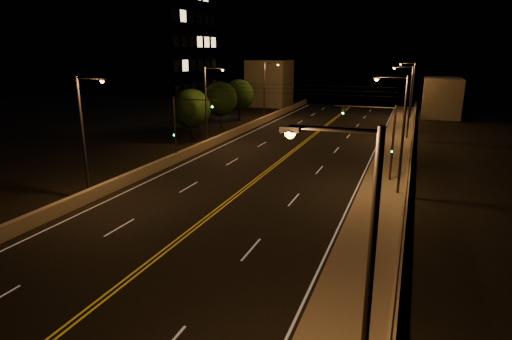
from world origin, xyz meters
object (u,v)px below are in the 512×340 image
(streetlight_0, at_px, (359,274))
(streetlight_5, at_px, (208,102))
(streetlight_6, at_px, (266,88))
(traffic_signal_right, at_px, (382,135))
(building_tower, at_px, (129,31))
(tree_2, at_px, (239,95))
(streetlight_4, at_px, (85,130))
(streetlight_3, at_px, (411,87))
(tree_1, at_px, (220,99))
(streetlight_2, at_px, (408,98))
(tree_0, at_px, (191,109))
(traffic_signal_left, at_px, (183,122))
(streetlight_1, at_px, (400,129))

(streetlight_0, xyz_separation_m, streetlight_5, (-21.45, 34.12, 0.00))
(streetlight_6, distance_m, traffic_signal_right, 34.47)
(streetlight_6, relative_size, building_tower, 0.31)
(streetlight_5, height_order, tree_2, streetlight_5)
(streetlight_6, xyz_separation_m, traffic_signal_right, (19.97, -28.07, -1.18))
(building_tower, height_order, tree_2, building_tower)
(streetlight_6, distance_m, tree_2, 4.55)
(building_tower, bearing_deg, streetlight_0, -49.21)
(streetlight_4, xyz_separation_m, tree_2, (-4.34, 39.55, -1.16))
(streetlight_3, distance_m, building_tower, 46.30)
(streetlight_0, relative_size, building_tower, 0.31)
(streetlight_3, height_order, tree_1, streetlight_3)
(traffic_signal_right, relative_size, building_tower, 0.23)
(streetlight_2, relative_size, streetlight_3, 1.00)
(tree_2, bearing_deg, tree_1, -89.30)
(streetlight_3, height_order, tree_0, streetlight_3)
(streetlight_6, bearing_deg, streetlight_3, 24.25)
(traffic_signal_right, xyz_separation_m, tree_1, (-24.23, 20.14, 0.07))
(building_tower, bearing_deg, traffic_signal_left, -46.01)
(streetlight_4, height_order, streetlight_6, same)
(streetlight_0, xyz_separation_m, tree_2, (-25.79, 53.82, -1.16))
(streetlight_2, bearing_deg, traffic_signal_left, -135.82)
(streetlight_2, distance_m, tree_2, 26.91)
(building_tower, bearing_deg, tree_2, 11.92)
(streetlight_2, distance_m, streetlight_3, 17.93)
(streetlight_5, height_order, tree_1, streetlight_5)
(building_tower, height_order, tree_1, building_tower)
(streetlight_0, height_order, streetlight_6, same)
(tree_1, bearing_deg, streetlight_1, -42.43)
(streetlight_2, height_order, streetlight_4, same)
(streetlight_2, height_order, building_tower, building_tower)
(streetlight_0, distance_m, tree_0, 43.75)
(traffic_signal_right, xyz_separation_m, traffic_signal_left, (-18.90, 0.00, 0.00))
(streetlight_2, height_order, tree_0, streetlight_2)
(tree_1, distance_m, tree_2, 7.26)
(traffic_signal_right, bearing_deg, streetlight_0, -86.81)
(traffic_signal_right, relative_size, tree_2, 1.00)
(tree_1, relative_size, tree_2, 1.01)
(streetlight_0, distance_m, traffic_signal_left, 33.38)
(traffic_signal_left, bearing_deg, building_tower, 133.99)
(tree_1, bearing_deg, streetlight_5, -71.12)
(streetlight_1, relative_size, tree_2, 1.40)
(building_tower, relative_size, tree_2, 4.44)
(tree_1, bearing_deg, streetlight_6, 61.76)
(traffic_signal_right, height_order, tree_1, tree_1)
(streetlight_5, distance_m, tree_2, 20.21)
(traffic_signal_right, height_order, building_tower, building_tower)
(streetlight_5, height_order, traffic_signal_right, streetlight_5)
(streetlight_0, bearing_deg, tree_0, 124.42)
(streetlight_1, distance_m, streetlight_4, 23.18)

